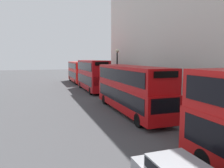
{
  "coord_description": "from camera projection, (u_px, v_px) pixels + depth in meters",
  "views": [
    {
      "loc": [
        -6.17,
        2.59,
        4.84
      ],
      "look_at": [
        0.48,
        21.95,
        2.42
      ],
      "focal_mm": 35.0,
      "sensor_mm": 36.0,
      "label": 1
    }
  ],
  "objects": [
    {
      "name": "bus_second_in_queue",
      "position": [
        130.0,
        87.0,
        19.35
      ],
      "size": [
        2.59,
        11.37,
        4.17
      ],
      "color": "#B20C0F",
      "rests_on": "ground"
    },
    {
      "name": "bus_third_in_queue",
      "position": [
        92.0,
        74.0,
        32.51
      ],
      "size": [
        2.59,
        10.3,
        4.54
      ],
      "color": "#A80F14",
      "rests_on": "ground"
    },
    {
      "name": "bus_trailing",
      "position": [
        78.0,
        71.0,
        43.67
      ],
      "size": [
        2.59,
        10.31,
        4.14
      ],
      "color": "red",
      "rests_on": "ground"
    },
    {
      "name": "street_lamp",
      "position": [
        117.0,
        67.0,
        27.71
      ],
      "size": [
        0.44,
        0.44,
        6.0
      ],
      "color": "black",
      "rests_on": "ground"
    },
    {
      "name": "pedestrian",
      "position": [
        94.0,
        79.0,
        43.31
      ],
      "size": [
        0.36,
        0.36,
        1.68
      ],
      "color": "maroon",
      "rests_on": "ground"
    }
  ]
}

